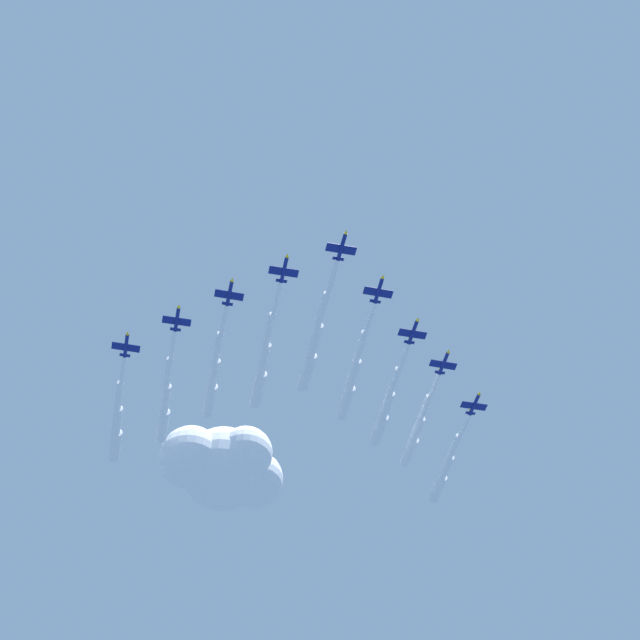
{
  "coord_description": "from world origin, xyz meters",
  "views": [
    {
      "loc": [
        -109.35,
        -112.65,
        -25.63
      ],
      "look_at": [
        0.0,
        0.0,
        174.83
      ],
      "focal_mm": 48.97,
      "sensor_mm": 36.0,
      "label": 1
    }
  ],
  "objects": [
    {
      "name": "jet_lead",
      "position": [
        3.55,
        6.07,
        172.85
      ],
      "size": [
        33.28,
        51.03,
        3.71
      ],
      "color": "navy"
    },
    {
      "name": "jet_starboard_mid",
      "position": [
        -7.79,
        39.22,
        176.3
      ],
      "size": [
        31.63,
        47.78,
        3.68
      ],
      "color": "navy"
    },
    {
      "name": "jet_starboard_inner",
      "position": [
        -1.1,
        23.53,
        175.09
      ],
      "size": [
        34.0,
        50.75,
        3.7
      ],
      "color": "navy"
    },
    {
      "name": "jet_trail_starboard",
      "position": [
        -17.96,
        75.02,
        174.55
      ],
      "size": [
        31.85,
        48.64,
        3.69
      ],
      "color": "navy"
    },
    {
      "name": "jet_port_inner",
      "position": [
        21.41,
        7.68,
        173.27
      ],
      "size": [
        32.84,
        48.39,
        3.65
      ],
      "color": "navy"
    },
    {
      "name": "jet_port_mid",
      "position": [
        37.91,
        9.09,
        173.06
      ],
      "size": [
        30.52,
        45.61,
        3.69
      ],
      "color": "navy"
    },
    {
      "name": "jet_starboard_outer",
      "position": [
        -12.11,
        57.79,
        175.72
      ],
      "size": [
        32.9,
        49.25,
        3.7
      ],
      "color": "navy"
    },
    {
      "name": "jet_trail_port",
      "position": [
        73.62,
        15.26,
        173.82
      ],
      "size": [
        29.92,
        45.06,
        3.69
      ],
      "color": "navy"
    },
    {
      "name": "cloud_puff",
      "position": [
        23.7,
        71.75,
        180.21
      ],
      "size": [
        46.08,
        33.59,
        30.93
      ],
      "color": "white"
    },
    {
      "name": "jet_port_outer",
      "position": [
        55.41,
        11.52,
        176.42
      ],
      "size": [
        29.63,
        44.29,
        3.66
      ],
      "color": "navy"
    }
  ]
}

